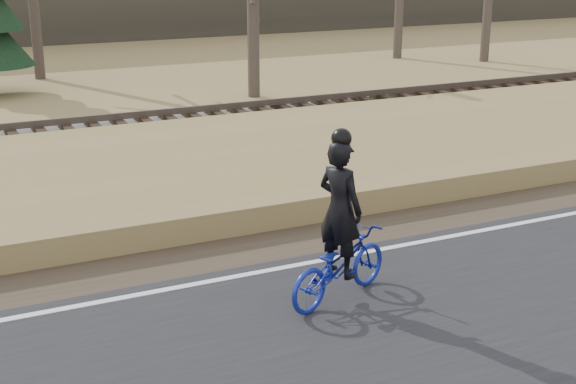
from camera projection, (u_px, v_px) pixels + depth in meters
name	position (u px, v px, depth m)	size (l,w,h in m)	color
ground	(563.00, 224.00, 13.57)	(120.00, 120.00, 0.00)	#926F4A
edge_line	(555.00, 217.00, 13.72)	(120.00, 0.12, 0.01)	silver
shoulder	(516.00, 203.00, 14.59)	(120.00, 1.60, 0.04)	#473A2B
embankment	(422.00, 154.00, 17.11)	(120.00, 5.00, 0.44)	#926F4A
ballast	(336.00, 119.00, 20.38)	(120.00, 3.00, 0.45)	slate
railroad	(336.00, 108.00, 20.29)	(120.00, 2.40, 0.29)	black
cyclist	(339.00, 246.00, 10.40)	(1.92, 1.26, 2.31)	#152496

